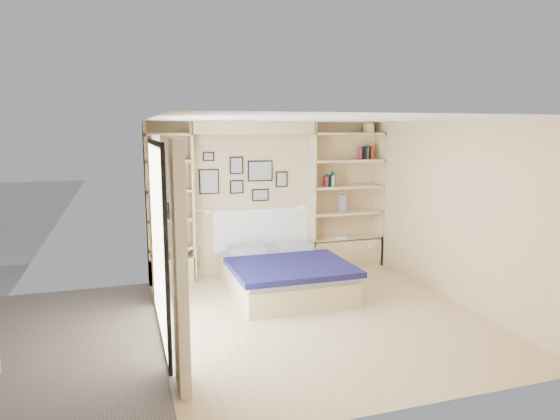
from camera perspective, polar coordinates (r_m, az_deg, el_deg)
name	(u,v)px	position (r m, az deg, el deg)	size (l,w,h in m)	color
ground	(318,316)	(6.59, 4.39, -11.94)	(4.50, 4.50, 0.00)	#D3B380
room_shell	(258,216)	(7.58, -2.55, -0.67)	(4.50, 4.50, 4.50)	#D4B57C
bed	(283,274)	(7.42, 0.39, -7.29)	(1.66, 2.20, 1.07)	#D6BA80
photo_gallery	(242,177)	(8.17, -4.32, 3.76)	(1.48, 0.02, 0.82)	black
reading_lamps	(255,209)	(8.06, -2.86, 0.09)	(1.92, 0.12, 0.15)	silver
shelf_decor	(333,170)	(8.51, 6.11, 4.54)	(3.55, 0.23, 2.03)	#A51E1E
deck	(7,353)	(6.29, -28.75, -14.16)	(3.20, 4.00, 0.05)	#69594D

